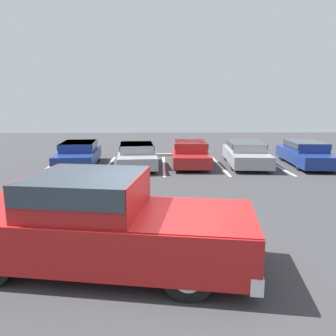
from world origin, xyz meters
TOP-DOWN VIEW (x-y plane):
  - ground_plane at (0.00, 0.00)m, footprint 60.00×60.00m
  - stall_stripe_a at (-5.62, 10.51)m, footprint 0.12×5.34m
  - stall_stripe_b at (-2.77, 10.51)m, footprint 0.12×5.34m
  - stall_stripe_c at (0.07, 10.51)m, footprint 0.12×5.34m
  - stall_stripe_d at (2.92, 10.51)m, footprint 0.12×5.34m
  - stall_stripe_e at (5.77, 10.51)m, footprint 0.12×5.34m
  - stall_stripe_f at (8.62, 10.51)m, footprint 0.12×5.34m
  - pickup_truck at (-1.17, 0.07)m, footprint 5.92×2.97m
  - parked_sedan_a at (-4.19, 10.54)m, footprint 2.17×4.73m
  - parked_sedan_b at (-1.28, 10.30)m, footprint 2.19×4.56m
  - parked_sedan_c at (1.41, 10.58)m, footprint 1.86×4.30m
  - parked_sedan_d at (4.26, 10.64)m, footprint 2.18×4.90m
  - parked_sedan_e at (7.30, 10.53)m, footprint 2.05×4.84m
  - wheel_stop_curb at (0.07, 13.67)m, footprint 1.78×0.20m

SIDE VIEW (x-z plane):
  - ground_plane at x=0.00m, z-range 0.00..0.00m
  - stall_stripe_a at x=-5.62m, z-range 0.00..0.01m
  - stall_stripe_b at x=-2.77m, z-range 0.00..0.01m
  - stall_stripe_c at x=0.07m, z-range 0.00..0.01m
  - stall_stripe_d at x=2.92m, z-range 0.00..0.01m
  - stall_stripe_e at x=5.77m, z-range 0.00..0.01m
  - stall_stripe_f at x=8.62m, z-range 0.00..0.01m
  - wheel_stop_curb at x=0.07m, z-range 0.00..0.14m
  - parked_sedan_b at x=-1.28m, z-range 0.04..1.19m
  - parked_sedan_d at x=4.26m, z-range 0.04..1.23m
  - parked_sedan_e at x=7.30m, z-range 0.04..1.25m
  - parked_sedan_c at x=1.41m, z-range 0.04..1.25m
  - parked_sedan_a at x=-4.19m, z-range 0.05..1.26m
  - pickup_truck at x=-1.17m, z-range -0.02..1.78m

